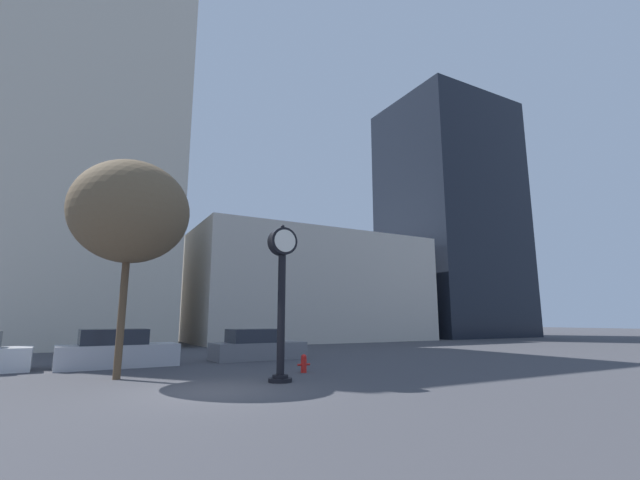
{
  "coord_description": "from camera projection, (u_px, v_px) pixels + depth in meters",
  "views": [
    {
      "loc": [
        -3.22,
        -11.83,
        1.88
      ],
      "look_at": [
        9.25,
        10.8,
        6.7
      ],
      "focal_mm": 24.0,
      "sensor_mm": 36.0,
      "label": 1
    }
  ],
  "objects": [
    {
      "name": "ground_plane",
      "position": [
        212.0,
        391.0,
        11.37
      ],
      "size": [
        200.0,
        200.0,
        0.0
      ],
      "primitive_type": "plane",
      "color": "#424247"
    },
    {
      "name": "building_tall_tower",
      "position": [
        73.0,
        149.0,
        32.39
      ],
      "size": [
        14.9,
        12.0,
        29.25
      ],
      "color": "beige",
      "rests_on": "ground_plane"
    },
    {
      "name": "building_storefront_row",
      "position": [
        306.0,
        289.0,
        40.05
      ],
      "size": [
        21.24,
        12.0,
        9.48
      ],
      "color": "beige",
      "rests_on": "ground_plane"
    },
    {
      "name": "building_glass_modern",
      "position": [
        450.0,
        218.0,
        50.74
      ],
      "size": [
        13.6,
        12.0,
        27.41
      ],
      "color": "black",
      "rests_on": "ground_plane"
    },
    {
      "name": "street_clock",
      "position": [
        282.0,
        284.0,
        13.58
      ],
      "size": [
        0.89,
        0.73,
        4.92
      ],
      "color": "black",
      "rests_on": "ground_plane"
    },
    {
      "name": "car_silver",
      "position": [
        117.0,
        351.0,
        17.27
      ],
      "size": [
        4.58,
        2.08,
        1.5
      ],
      "rotation": [
        0.0,
        0.0,
        0.06
      ],
      "color": "#BCBCC1",
      "rests_on": "ground_plane"
    },
    {
      "name": "car_grey",
      "position": [
        257.0,
        347.0,
        20.54
      ],
      "size": [
        4.48,
        2.01,
        1.43
      ],
      "rotation": [
        0.0,
        0.0,
        0.04
      ],
      "color": "slate",
      "rests_on": "ground_plane"
    },
    {
      "name": "fire_hydrant_near",
      "position": [
        304.0,
        363.0,
        15.42
      ],
      "size": [
        0.48,
        0.21,
        0.64
      ],
      "color": "red",
      "rests_on": "ground_plane"
    },
    {
      "name": "bare_tree",
      "position": [
        130.0,
        212.0,
        14.63
      ],
      "size": [
        3.9,
        3.9,
        7.27
      ],
      "color": "brown",
      "rests_on": "ground_plane"
    }
  ]
}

